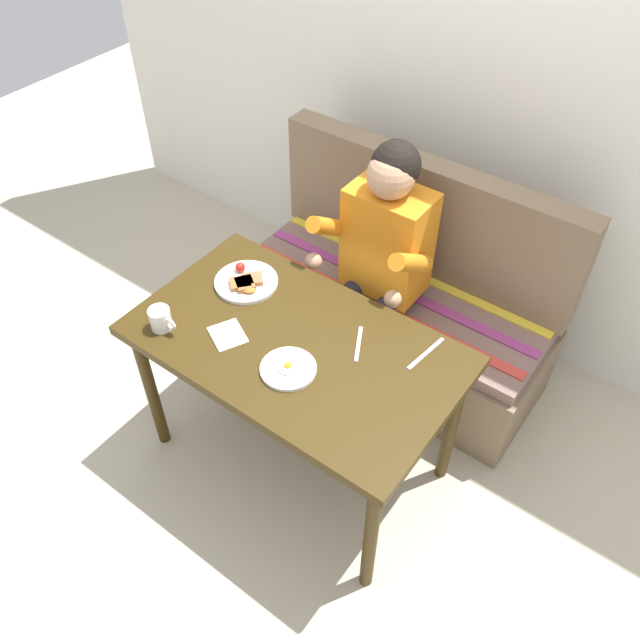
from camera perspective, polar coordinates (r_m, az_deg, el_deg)
ground_plane at (r=2.91m, az=-1.79°, el=-11.75°), size 8.00×8.00×0.00m
back_wall at (r=2.93m, az=14.09°, el=20.96°), size 4.40×0.10×2.60m
table at (r=2.40m, az=-2.13°, el=-3.26°), size 1.20×0.70×0.73m
couch at (r=3.07m, az=6.82°, el=1.39°), size 1.44×0.56×1.00m
person at (r=2.70m, az=5.12°, el=5.88°), size 0.45×0.61×1.21m
plate_breakfast at (r=2.56m, az=-6.51°, el=3.36°), size 0.25×0.25×0.05m
plate_eggs at (r=2.24m, az=-2.80°, el=-4.27°), size 0.20×0.20×0.04m
coffee_mug at (r=2.42m, az=-13.80°, el=0.12°), size 0.12×0.08×0.09m
napkin at (r=2.38m, az=-8.10°, el=-1.31°), size 0.17×0.16×0.01m
fork at (r=2.33m, az=3.40°, el=-2.11°), size 0.09×0.16×0.00m
knife at (r=2.33m, az=9.27°, el=-2.92°), size 0.04×0.20×0.00m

